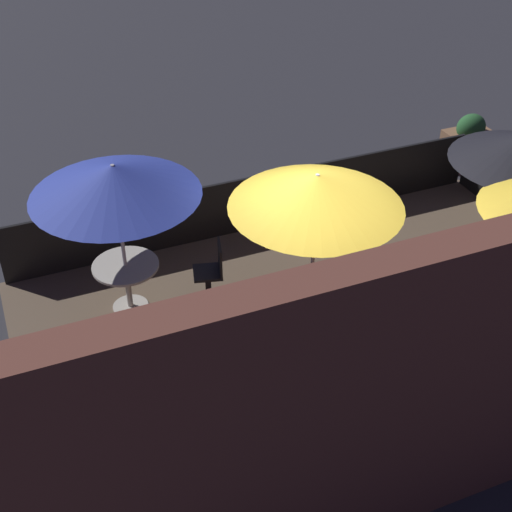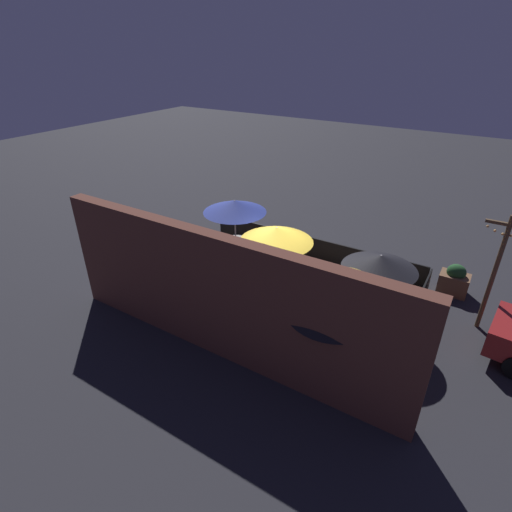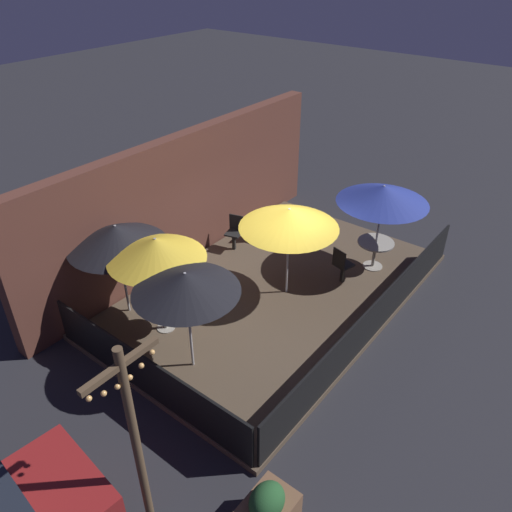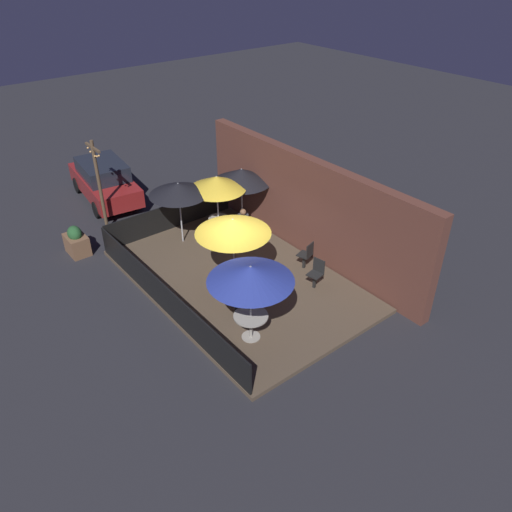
% 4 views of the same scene
% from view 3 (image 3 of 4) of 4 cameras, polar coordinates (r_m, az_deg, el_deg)
% --- Properties ---
extents(ground_plane, '(60.00, 60.00, 0.00)m').
position_cam_3_polar(ground_plane, '(12.06, 2.19, -4.44)').
color(ground_plane, '#26262B').
extents(patio_deck, '(8.16, 5.24, 0.12)m').
position_cam_3_polar(patio_deck, '(12.03, 2.20, -4.21)').
color(patio_deck, brown).
rests_on(patio_deck, ground_plane).
extents(building_wall, '(9.76, 0.36, 3.38)m').
position_cam_3_polar(building_wall, '(12.80, -8.08, 6.46)').
color(building_wall, brown).
rests_on(building_wall, ground_plane).
extents(fence_front, '(7.96, 0.05, 0.95)m').
position_cam_3_polar(fence_front, '(10.73, 13.51, -6.88)').
color(fence_front, black).
rests_on(fence_front, patio_deck).
extents(fence_side_left, '(0.05, 5.04, 0.95)m').
position_cam_3_polar(fence_side_left, '(9.49, -12.67, -13.04)').
color(fence_side_left, black).
rests_on(fence_side_left, patio_deck).
extents(patio_umbrella_0, '(2.19, 2.19, 2.26)m').
position_cam_3_polar(patio_umbrella_0, '(12.21, 14.34, 6.86)').
color(patio_umbrella_0, '#B2B2B7').
rests_on(patio_umbrella_0, patio_deck).
extents(patio_umbrella_1, '(1.97, 1.97, 2.25)m').
position_cam_3_polar(patio_umbrella_1, '(9.92, -11.35, 0.82)').
color(patio_umbrella_1, '#B2B2B7').
rests_on(patio_umbrella_1, patio_deck).
extents(patio_umbrella_2, '(1.98, 1.98, 2.20)m').
position_cam_3_polar(patio_umbrella_2, '(8.91, -8.05, -3.00)').
color(patio_umbrella_2, '#B2B2B7').
rests_on(patio_umbrella_2, patio_deck).
extents(patio_umbrella_3, '(2.23, 2.23, 2.22)m').
position_cam_3_polar(patio_umbrella_3, '(10.91, 3.80, 4.35)').
color(patio_umbrella_3, '#B2B2B7').
rests_on(patio_umbrella_3, patio_deck).
extents(patio_umbrella_4, '(2.10, 2.10, 2.20)m').
position_cam_3_polar(patio_umbrella_4, '(10.68, -15.65, 2.22)').
color(patio_umbrella_4, '#B2B2B7').
rests_on(patio_umbrella_4, patio_deck).
extents(dining_table_0, '(0.91, 0.91, 0.73)m').
position_cam_3_polar(dining_table_0, '(12.89, 13.47, 1.02)').
color(dining_table_0, '#9E998E').
rests_on(dining_table_0, patio_deck).
extents(dining_table_1, '(0.71, 0.71, 0.70)m').
position_cam_3_polar(dining_table_1, '(10.76, -10.52, -5.87)').
color(dining_table_1, '#9E998E').
rests_on(dining_table_1, patio_deck).
extents(patio_chair_0, '(0.49, 0.49, 0.96)m').
position_cam_3_polar(patio_chair_0, '(12.15, 9.78, -0.92)').
color(patio_chair_0, black).
rests_on(patio_chair_0, patio_deck).
extents(patio_chair_1, '(0.47, 0.47, 0.93)m').
position_cam_3_polar(patio_chair_1, '(13.74, 1.40, 3.72)').
color(patio_chair_1, black).
rests_on(patio_chair_1, patio_deck).
extents(patio_chair_2, '(0.49, 0.49, 0.95)m').
position_cam_3_polar(patio_chair_2, '(13.36, -2.45, 2.87)').
color(patio_chair_2, black).
rests_on(patio_chair_2, patio_deck).
extents(patron_0, '(0.46, 0.46, 1.36)m').
position_cam_3_polar(patron_0, '(11.45, -7.74, -2.50)').
color(patron_0, '#333338').
rests_on(patron_0, patio_deck).
extents(light_post, '(1.10, 0.12, 3.41)m').
position_cam_3_polar(light_post, '(6.91, -13.72, -19.29)').
color(light_post, brown).
rests_on(light_post, ground_plane).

